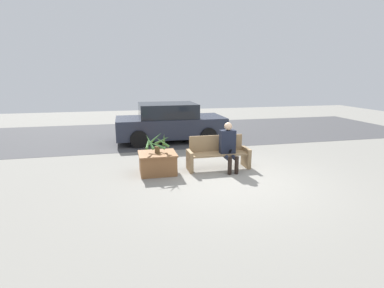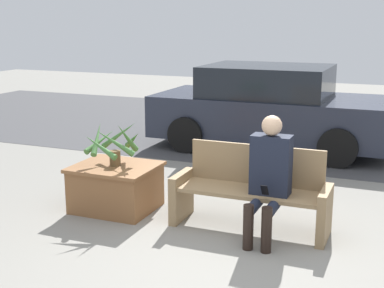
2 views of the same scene
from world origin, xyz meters
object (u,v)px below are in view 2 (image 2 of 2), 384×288
(bench, at_px, (251,191))
(parked_car, at_px, (271,108))
(person_seated, at_px, (269,173))
(planter_box, at_px, (116,186))
(potted_plant, at_px, (113,143))

(bench, bearing_deg, parked_car, 101.05)
(person_seated, relative_size, planter_box, 1.34)
(person_seated, distance_m, parked_car, 4.00)
(potted_plant, bearing_deg, person_seated, -3.67)
(bench, xyz_separation_m, person_seated, (0.23, -0.19, 0.27))
(potted_plant, height_order, parked_car, parked_car)
(person_seated, height_order, parked_car, parked_car)
(person_seated, bearing_deg, planter_box, 176.01)
(bench, relative_size, potted_plant, 2.51)
(bench, distance_m, planter_box, 1.63)
(planter_box, height_order, potted_plant, potted_plant)
(potted_plant, bearing_deg, planter_box, 42.16)
(person_seated, distance_m, planter_box, 1.90)
(parked_car, bearing_deg, potted_plant, -103.67)
(planter_box, bearing_deg, parked_car, 76.45)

